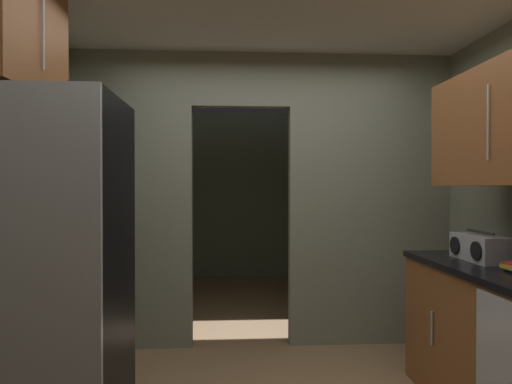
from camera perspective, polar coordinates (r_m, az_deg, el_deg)
name	(u,v)px	position (r m, az deg, el deg)	size (l,w,h in m)	color
kitchen_overhead_slab	(278,0)	(3.18, 2.86, 23.09)	(3.75, 7.10, 0.06)	silver
kitchen_partition	(271,193)	(4.02, 1.94, -0.08)	(3.35, 0.12, 2.60)	gray
adjoining_room_shell	(252,195)	(6.11, -0.46, -0.44)	(3.35, 3.16, 2.60)	slate
refrigerator	(47,278)	(2.60, -24.98, -9.90)	(0.75, 0.75, 1.87)	black
upper_cabinet_fridgeside	(8,32)	(2.87, -28.87, 17.38)	(0.36, 0.82, 0.67)	brown
boombox	(480,248)	(3.27, 26.50, -6.34)	(0.20, 0.43, 0.19)	#B2B2B7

